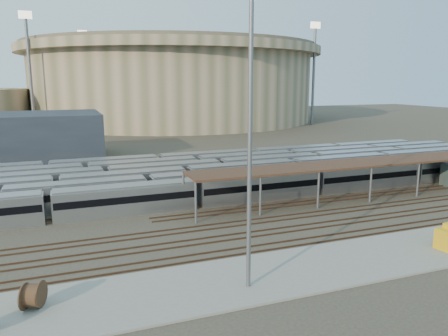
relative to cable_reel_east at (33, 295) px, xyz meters
The scene contains 11 objects.
ground 29.06m from the cable_reel_east, 28.83° to the left, with size 420.00×420.00×0.00m, color #383026.
apron 20.49m from the cable_reel_east, ahead, with size 50.00×9.00×0.20m, color gray.
subway_trains 40.49m from the cable_reel_east, 53.40° to the left, with size 125.54×23.90×3.60m.
inspection_shed 50.87m from the cable_reel_east, 20.78° to the left, with size 60.30×6.00×5.30m.
empty_tracks 27.00m from the cable_reel_east, 19.49° to the left, with size 170.00×9.62×0.18m.
stadium 162.76m from the cable_reel_east, 71.87° to the left, with size 124.00×124.00×32.50m.
floodlight_0 125.60m from the cable_reel_east, 92.11° to the left, with size 4.00×1.00×38.40m.
floodlight_2 149.94m from the cable_reel_east, 50.07° to the left, with size 4.00×1.00×38.40m.
floodlight_3 175.76m from the cable_reel_east, 84.93° to the left, with size 4.00×1.00×38.40m.
cable_reel_east is the anchor object (origin of this frame).
yard_light_pole 19.61m from the cable_reel_east, ahead, with size 0.81×0.36×22.72m.
Camera 1 is at (-22.83, -47.05, 16.92)m, focal length 35.00 mm.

